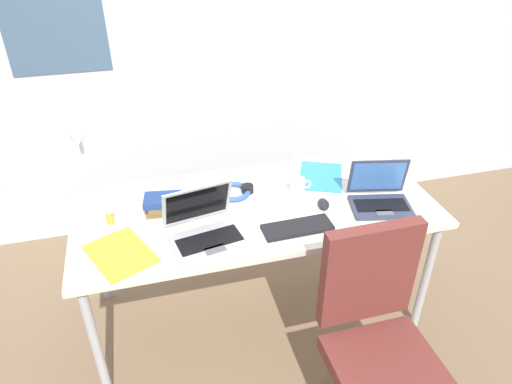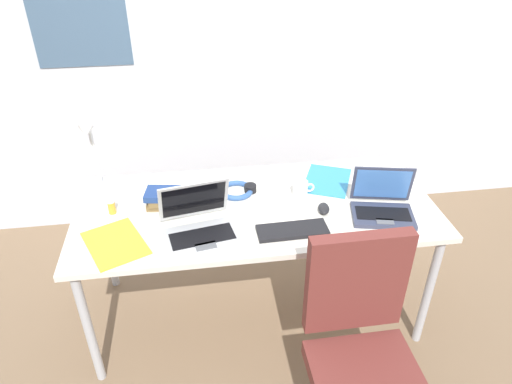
# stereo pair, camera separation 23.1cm
# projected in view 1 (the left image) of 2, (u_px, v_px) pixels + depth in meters

# --- Properties ---
(ground_plane) EXTENTS (12.00, 12.00, 0.00)m
(ground_plane) POSITION_uv_depth(u_px,v_px,m) (256.00, 309.00, 2.76)
(ground_plane) COLOR #7A6047
(wall_back) EXTENTS (6.00, 0.13, 2.60)m
(wall_back) POSITION_uv_depth(u_px,v_px,m) (211.00, 38.00, 2.95)
(wall_back) COLOR silver
(wall_back) RESTS_ON ground_plane
(desk) EXTENTS (1.80, 0.80, 0.74)m
(desk) POSITION_uv_depth(u_px,v_px,m) (256.00, 215.00, 2.39)
(desk) COLOR silver
(desk) RESTS_ON ground_plane
(desk_lamp) EXTENTS (0.12, 0.18, 0.40)m
(desk_lamp) POSITION_uv_depth(u_px,v_px,m) (85.00, 166.00, 2.30)
(desk_lamp) COLOR white
(desk_lamp) RESTS_ON desk
(laptop_front_left) EXTENTS (0.38, 0.35, 0.23)m
(laptop_front_left) POSITION_uv_depth(u_px,v_px,m) (206.00, 230.00, 2.11)
(laptop_front_left) COLOR #B7BABC
(laptop_front_left) RESTS_ON desk
(laptop_near_mouse) EXTENTS (0.34, 0.29, 0.22)m
(laptop_near_mouse) POSITION_uv_depth(u_px,v_px,m) (380.00, 197.00, 2.34)
(laptop_near_mouse) COLOR #33384C
(laptop_near_mouse) RESTS_ON desk
(external_keyboard) EXTENTS (0.33, 0.13, 0.02)m
(external_keyboard) POSITION_uv_depth(u_px,v_px,m) (297.00, 228.00, 2.18)
(external_keyboard) COLOR black
(external_keyboard) RESTS_ON desk
(computer_mouse) EXTENTS (0.07, 0.11, 0.03)m
(computer_mouse) POSITION_uv_depth(u_px,v_px,m) (324.00, 204.00, 2.34)
(computer_mouse) COLOR black
(computer_mouse) RESTS_ON desk
(cell_phone) EXTENTS (0.11, 0.15, 0.01)m
(cell_phone) POSITION_uv_depth(u_px,v_px,m) (385.00, 175.00, 2.60)
(cell_phone) COLOR black
(cell_phone) RESTS_ON desk
(headphones) EXTENTS (0.21, 0.18, 0.04)m
(headphones) POSITION_uv_depth(u_px,v_px,m) (234.00, 191.00, 2.44)
(headphones) COLOR #335999
(headphones) RESTS_ON desk
(pill_bottle) EXTENTS (0.04, 0.04, 0.08)m
(pill_bottle) POSITION_uv_depth(u_px,v_px,m) (110.00, 216.00, 2.21)
(pill_bottle) COLOR gold
(pill_bottle) RESTS_ON desk
(book_stack) EXTENTS (0.20, 0.16, 0.09)m
(book_stack) POSITION_uv_depth(u_px,v_px,m) (163.00, 204.00, 2.29)
(book_stack) COLOR brown
(book_stack) RESTS_ON desk
(paper_folder_back_right) EXTENTS (0.34, 0.38, 0.01)m
(paper_folder_back_right) POSITION_uv_depth(u_px,v_px,m) (120.00, 254.00, 2.03)
(paper_folder_back_right) COLOR gold
(paper_folder_back_right) RESTS_ON desk
(paper_folder_far_corner) EXTENTS (0.34, 0.38, 0.01)m
(paper_folder_far_corner) POSITION_uv_depth(u_px,v_px,m) (321.00, 176.00, 2.59)
(paper_folder_far_corner) COLOR #338CC6
(paper_folder_far_corner) RESTS_ON desk
(coffee_mug) EXTENTS (0.11, 0.08, 0.09)m
(coffee_mug) POSITION_uv_depth(u_px,v_px,m) (298.00, 186.00, 2.43)
(coffee_mug) COLOR white
(coffee_mug) RESTS_ON desk
(office_chair) EXTENTS (0.52, 0.54, 0.97)m
(office_chair) POSITION_uv_depth(u_px,v_px,m) (377.00, 358.00, 1.99)
(office_chair) COLOR black
(office_chair) RESTS_ON ground_plane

